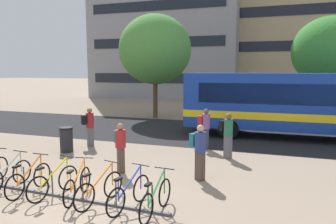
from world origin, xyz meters
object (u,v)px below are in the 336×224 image
object	(u,v)px
street_tree_0	(330,51)
street_tree_1	(155,50)
city_bus	(312,103)
parked_bicycle_orange_3	(29,180)
parked_bicycle_silver_2	(8,176)
commuter_red_pack_4	(205,126)
parked_bicycle_blue_7	(129,194)
commuter_black_pack_5	(89,124)
commuter_black_pack_6	(228,132)
parked_bicycle_orange_6	(99,190)
trash_bin	(66,140)
commuter_teal_pack_3	(120,144)
commuter_teal_pack_1	(199,148)
parked_bicycle_green_8	(156,199)
parked_bicycle_yellow_4	(54,182)
parked_bicycle_orange_5	(78,185)

from	to	relation	value
street_tree_0	street_tree_1	distance (m)	11.62
city_bus	parked_bicycle_orange_3	size ratio (longest dim) A/B	6.99
parked_bicycle_silver_2	commuter_red_pack_4	distance (m)	7.68
parked_bicycle_blue_7	commuter_black_pack_5	distance (m)	6.87
parked_bicycle_blue_7	commuter_black_pack_6	world-z (taller)	commuter_black_pack_6
parked_bicycle_orange_6	trash_bin	distance (m)	5.70
parked_bicycle_orange_6	parked_bicycle_orange_3	bearing A→B (deg)	102.61
parked_bicycle_silver_2	commuter_teal_pack_3	distance (m)	3.37
commuter_black_pack_5	commuter_teal_pack_1	bearing A→B (deg)	-73.62
city_bus	parked_bicycle_blue_7	size ratio (longest dim) A/B	7.09
commuter_black_pack_6	trash_bin	world-z (taller)	commuter_black_pack_6
street_tree_0	street_tree_1	size ratio (longest dim) A/B	0.96
parked_bicycle_orange_3	street_tree_0	xyz separation A→B (m)	(9.62, 16.84, 4.19)
parked_bicycle_orange_6	commuter_teal_pack_1	distance (m)	3.28
parked_bicycle_blue_7	street_tree_0	bearing A→B (deg)	-10.00
trash_bin	commuter_red_pack_4	bearing A→B (deg)	23.50
commuter_red_pack_4	street_tree_0	distance (m)	12.62
parked_bicycle_green_8	commuter_teal_pack_3	xyz separation A→B (m)	(-2.21, 2.52, 0.57)
commuter_teal_pack_1	parked_bicycle_orange_3	bearing A→B (deg)	-116.05
parked_bicycle_yellow_4	commuter_black_pack_6	distance (m)	6.50
city_bus	commuter_teal_pack_3	xyz separation A→B (m)	(-6.43, -7.51, -0.82)
trash_bin	street_tree_1	size ratio (longest dim) A/B	0.14
parked_bicycle_yellow_4	parked_bicycle_blue_7	distance (m)	2.26
parked_bicycle_silver_2	street_tree_1	distance (m)	14.64
parked_bicycle_yellow_4	commuter_black_pack_6	bearing A→B (deg)	-26.12
commuter_teal_pack_3	trash_bin	bearing A→B (deg)	-158.85
commuter_black_pack_6	city_bus	bearing A→B (deg)	85.83
parked_bicycle_orange_3	parked_bicycle_yellow_4	distance (m)	0.77
commuter_teal_pack_3	commuter_red_pack_4	size ratio (longest dim) A/B	0.95
parked_bicycle_blue_7	commuter_red_pack_4	size ratio (longest dim) A/B	0.98
commuter_red_pack_4	trash_bin	bearing A→B (deg)	-165.97
parked_bicycle_silver_2	parked_bicycle_yellow_4	size ratio (longest dim) A/B	1.01
parked_bicycle_blue_7	commuter_black_pack_6	size ratio (longest dim) A/B	0.98
city_bus	parked_bicycle_silver_2	distance (m)	13.28
trash_bin	commuter_black_pack_5	bearing A→B (deg)	71.43
commuter_teal_pack_1	commuter_black_pack_6	world-z (taller)	commuter_black_pack_6
commuter_teal_pack_3	street_tree_0	size ratio (longest dim) A/B	0.24
commuter_red_pack_4	parked_bicycle_green_8	bearing A→B (deg)	-97.44
parked_bicycle_orange_3	street_tree_1	world-z (taller)	street_tree_1
commuter_red_pack_4	commuter_black_pack_5	bearing A→B (deg)	-176.02
parked_bicycle_yellow_4	commuter_teal_pack_3	size ratio (longest dim) A/B	1.03
parked_bicycle_blue_7	commuter_black_pack_5	size ratio (longest dim) A/B	0.99
parked_bicycle_orange_5	city_bus	bearing A→B (deg)	-44.79
parked_bicycle_silver_2	parked_bicycle_yellow_4	xyz separation A→B (m)	(1.57, -0.02, 0.00)
commuter_teal_pack_3	street_tree_1	size ratio (longest dim) A/B	0.23
parked_bicycle_green_8	commuter_black_pack_6	distance (m)	5.45
parked_bicycle_green_8	trash_bin	bearing A→B (deg)	56.85
commuter_red_pack_4	street_tree_0	bearing A→B (deg)	50.32
parked_bicycle_yellow_4	parked_bicycle_orange_6	distance (m)	1.43
parked_bicycle_orange_5	commuter_black_pack_6	bearing A→B (deg)	-42.76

